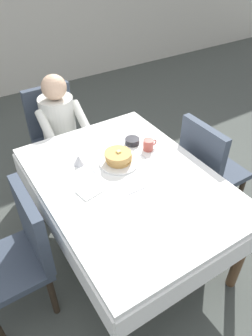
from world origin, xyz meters
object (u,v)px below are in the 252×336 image
Objects in this scene: plate_breakfast at (119,162)px; spoon_near_edge at (139,189)px; dining_table_main at (128,189)px; fork_left_of_plate at (97,174)px; cup_coffee at (149,145)px; knife_right_of_plate at (142,156)px; breakfast_stack at (118,157)px; chair_diner at (56,130)px; chair_left_side at (21,250)px; syrup_pitcher at (79,160)px; diner_person at (60,125)px; chair_right_side at (208,165)px; bowl_butter at (132,141)px.

plate_breakfast reaches higher than spoon_near_edge.
fork_left_of_plate is (-0.15, 0.16, 0.09)m from dining_table_main.
knife_right_of_plate is (-0.08, -0.04, -0.04)m from cup_coffee.
fork_left_of_plate is (-0.19, -0.02, -0.05)m from breakfast_stack.
chair_diner is at bearing -1.70° from fork_left_of_plate.
plate_breakfast is at bearing -77.42° from chair_left_side.
breakfast_stack is 2.47× the size of syrup_pitcher.
fork_left_of_plate is (-0.09, -0.85, 0.07)m from diner_person.
chair_left_side is at bearing 55.07° from diner_person.
fork_left_of_plate is at bearing 133.09° from dining_table_main.
breakfast_stack reaches higher than cup_coffee.
plate_breakfast is 0.05m from breakfast_stack.
cup_coffee is at bearing 111.32° from chair_diner.
cup_coffee is 0.56× the size of knife_right_of_plate.
spoon_near_edge is at bearing -87.80° from dining_table_main.
cup_coffee is 0.75× the size of spoon_near_edge.
spoon_near_edge is at bearing -64.99° from syrup_pitcher.
diner_person is at bearing 94.18° from spoon_near_edge.
cup_coffee is at bearing -114.14° from chair_right_side.
breakfast_stack reaches higher than dining_table_main.
dining_table_main is at bearing -127.30° from bowl_butter.
chair_left_side is at bearing 94.27° from knife_right_of_plate.
diner_person reaches higher than syrup_pitcher.
knife_right_of_plate is (-0.03, -0.17, -0.02)m from bowl_butter.
cup_coffee is at bearing -65.74° from bowl_butter.
syrup_pitcher reaches higher than plate_breakfast.
plate_breakfast is (0.04, 0.18, 0.10)m from dining_table_main.
chair_diner is at bearing 93.78° from spoon_near_edge.
fork_left_of_plate and spoon_near_edge have the same top height.
bowl_butter is 1.37× the size of syrup_pitcher.
fork_left_of_plate is (-0.19, -0.02, -0.01)m from plate_breakfast.
breakfast_stack is 1.75× the size of cup_coffee.
chair_left_side is at bearing -167.31° from breakfast_stack.
dining_table_main is 1.36× the size of diner_person.
diner_person is at bearing 78.46° from syrup_pitcher.
dining_table_main is 0.29m from knife_right_of_plate.
syrup_pitcher is at bearing -60.43° from chair_left_side.
chair_right_side reaches higher than plate_breakfast.
chair_left_side is 0.87m from breakfast_stack.
breakfast_stack is at bearing 95.83° from chair_diner.
chair_diner reaches higher than cup_coffee.
breakfast_stack reaches higher than bowl_butter.
syrup_pitcher is 0.49m from spoon_near_edge.
spoon_near_edge is (-0.22, -0.29, 0.00)m from knife_right_of_plate.
bowl_butter is at bearing 62.27° from spoon_near_edge.
chair_diner reaches higher than breakfast_stack.
dining_table_main is 8.47× the size of fork_left_of_plate.
cup_coffee is 1.41× the size of syrup_pitcher.
diner_person is at bearing 96.98° from plate_breakfast.
cup_coffee is 1.03× the size of bowl_butter.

